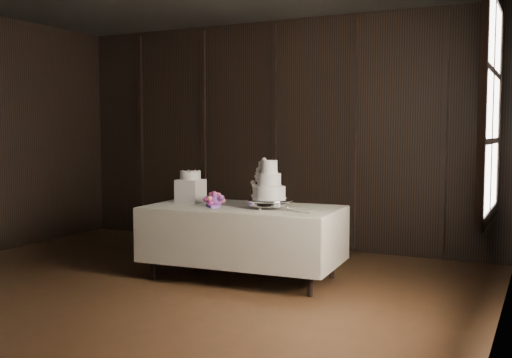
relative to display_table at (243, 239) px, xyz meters
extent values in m
cube|color=black|center=(-0.50, -1.61, -0.44)|extent=(6.04, 7.04, 0.04)
cube|color=black|center=(-0.50, 1.91, 1.08)|extent=(6.04, 0.04, 3.04)
cube|color=black|center=(2.52, -1.61, 1.08)|extent=(0.04, 7.04, 3.04)
cube|color=black|center=(2.47, -1.11, 1.28)|extent=(0.06, 1.16, 1.56)
cube|color=beige|center=(0.00, 0.00, 0.34)|extent=(2.04, 1.15, 0.01)
cube|color=white|center=(0.00, 0.00, -0.06)|extent=(1.88, 1.02, 0.71)
cylinder|color=silver|center=(0.30, 0.00, 0.39)|extent=(0.59, 0.59, 0.09)
cylinder|color=white|center=(0.30, 0.00, 0.50)|extent=(0.33, 0.33, 0.13)
cylinder|color=white|center=(0.30, 0.00, 0.63)|extent=(0.24, 0.24, 0.13)
cylinder|color=white|center=(0.30, 0.00, 0.76)|extent=(0.16, 0.16, 0.13)
cube|color=white|center=(-0.69, 0.08, 0.47)|extent=(0.27, 0.27, 0.25)
cylinder|color=white|center=(-0.69, 0.08, 0.64)|extent=(0.26, 0.26, 0.09)
cube|color=silver|center=(0.61, -0.16, 0.35)|extent=(0.36, 0.15, 0.01)
camera|label=1|loc=(2.83, -5.45, 1.11)|focal=42.00mm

